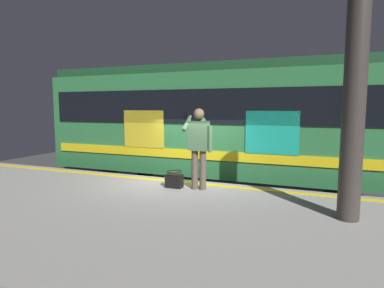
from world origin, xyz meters
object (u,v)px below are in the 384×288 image
at_px(train_carriage, 219,120).
at_px(station_column, 354,107).
at_px(passenger, 199,142).
at_px(handbag, 174,180).

xyz_separation_m(train_carriage, station_column, (-3.30, 3.93, 0.37)).
xyz_separation_m(passenger, station_column, (-2.79, 0.87, 0.72)).
xyz_separation_m(train_carriage, passenger, (-0.52, 3.06, -0.35)).
bearing_deg(handbag, train_carriage, -90.47).
relative_size(handbag, station_column, 0.11).
bearing_deg(train_carriage, station_column, 130.08).
relative_size(train_carriage, station_column, 2.93).
distance_m(train_carriage, station_column, 5.15).
distance_m(train_carriage, handbag, 3.35).
distance_m(passenger, handbag, 1.00).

